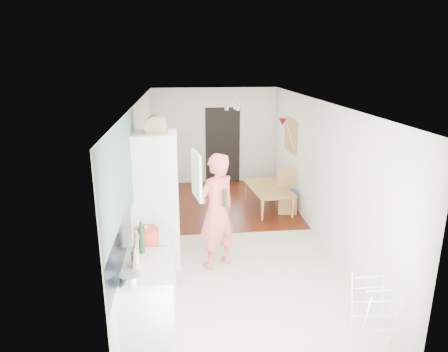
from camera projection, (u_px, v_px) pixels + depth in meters
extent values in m
cube|color=beige|center=(231.00, 238.00, 7.43)|extent=(3.20, 7.00, 0.01)
cube|color=#5B2213|center=(221.00, 203.00, 9.19)|extent=(3.20, 3.30, 0.01)
cube|color=slate|center=(122.00, 175.00, 4.84)|extent=(0.02, 3.00, 1.30)
cube|color=black|center=(121.00, 248.00, 4.51)|extent=(0.02, 1.90, 0.50)
cube|color=black|center=(223.00, 146.00, 10.49)|extent=(0.90, 0.04, 2.00)
cube|color=white|center=(150.00, 301.00, 4.75)|extent=(0.60, 0.90, 0.86)
cube|color=beige|center=(147.00, 267.00, 4.62)|extent=(0.62, 0.92, 0.06)
cube|color=white|center=(153.00, 269.00, 5.46)|extent=(0.60, 0.60, 0.88)
cube|color=silver|center=(152.00, 238.00, 5.33)|extent=(0.60, 0.60, 0.04)
cube|color=white|center=(157.00, 200.00, 6.25)|extent=(0.66, 0.66, 2.15)
cube|color=white|center=(197.00, 175.00, 5.90)|extent=(0.14, 0.56, 0.70)
cube|color=white|center=(176.00, 170.00, 6.15)|extent=(0.02, 0.52, 0.66)
cube|color=tan|center=(291.00, 135.00, 8.96)|extent=(0.03, 0.90, 0.70)
cube|color=#AC823D|center=(290.00, 135.00, 8.96)|extent=(0.00, 0.94, 0.74)
cone|color=maroon|center=(282.00, 122.00, 9.52)|extent=(0.18, 0.18, 0.16)
imported|color=#EE6267|center=(216.00, 201.00, 6.14)|extent=(0.96, 0.88, 2.19)
imported|color=#AC823D|center=(269.00, 199.00, 8.81)|extent=(0.79, 1.28, 0.43)
cube|color=slate|center=(217.00, 199.00, 7.80)|extent=(0.51, 0.51, 0.19)
cylinder|color=red|center=(147.00, 235.00, 5.15)|extent=(0.34, 0.34, 0.19)
cylinder|color=silver|center=(130.00, 279.00, 4.21)|extent=(0.25, 0.25, 0.11)
cylinder|color=#1C3E24|center=(224.00, 198.00, 6.00)|extent=(0.06, 0.06, 0.28)
cylinder|color=#1C3E24|center=(142.00, 240.00, 4.85)|extent=(0.08, 0.08, 0.32)
cylinder|color=#1C3E24|center=(142.00, 242.00, 4.89)|extent=(0.06, 0.06, 0.25)
cylinder|color=silver|center=(135.00, 258.00, 4.54)|extent=(0.10, 0.10, 0.21)
cylinder|color=tan|center=(137.00, 244.00, 4.87)|extent=(0.08, 0.08, 0.24)
cylinder|color=tan|center=(146.00, 237.00, 5.08)|extent=(0.06, 0.06, 0.21)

